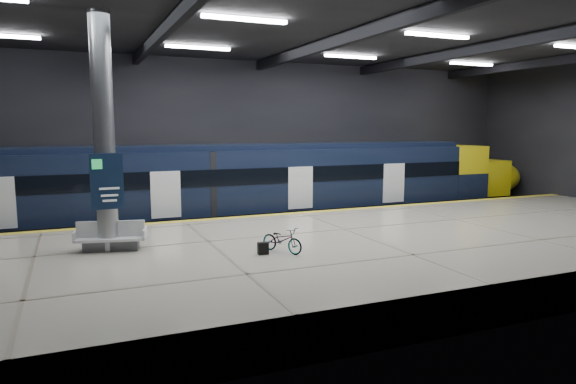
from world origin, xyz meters
TOP-DOWN VIEW (x-y plane):
  - ground at (0.00, 0.00)m, footprint 30.00×30.00m
  - room_shell at (-0.00, 0.00)m, footprint 30.10×16.10m
  - platform at (0.00, -2.50)m, footprint 30.00×11.00m
  - safety_strip at (0.00, 2.75)m, footprint 30.00×0.40m
  - rails at (0.00, 5.50)m, footprint 30.00×1.52m
  - train at (-0.65, 5.50)m, footprint 29.40×2.84m
  - bench at (-7.93, -1.06)m, footprint 2.14×1.26m
  - bicycle at (-3.35, -3.27)m, footprint 1.13×1.49m
  - pannier_bag at (-3.95, -3.27)m, footprint 0.31×0.19m
  - info_column at (-8.00, -1.03)m, footprint 0.90×0.78m

SIDE VIEW (x-z plane):
  - ground at x=0.00m, z-range 0.00..0.00m
  - rails at x=0.00m, z-range 0.00..0.16m
  - platform at x=0.00m, z-range 0.00..1.10m
  - safety_strip at x=0.00m, z-range 1.10..1.11m
  - pannier_bag at x=-3.95m, z-range 1.10..1.45m
  - bench at x=-7.93m, z-range 0.97..1.86m
  - bicycle at x=-3.35m, z-range 1.10..1.85m
  - train at x=-0.65m, z-range 0.16..3.95m
  - info_column at x=-8.00m, z-range 1.01..7.91m
  - room_shell at x=0.00m, z-range 1.69..9.74m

